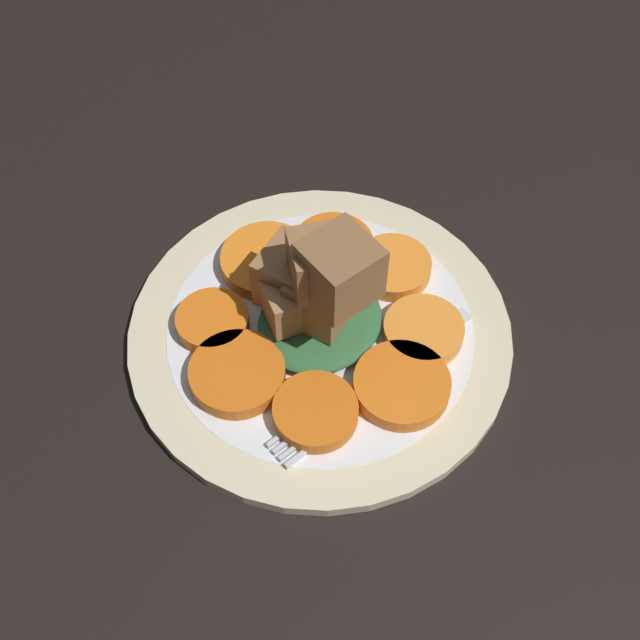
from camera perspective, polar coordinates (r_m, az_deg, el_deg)
table_slab at (r=63.28cm, az=-0.00°, el=-1.63°), size 120.00×120.00×2.00cm
plate at (r=62.02cm, az=-0.00°, el=-0.85°), size 29.51×29.51×1.05cm
carrot_slice_0 at (r=56.93cm, az=-0.33°, el=-6.53°), size 6.11×6.11×1.28cm
carrot_slice_1 at (r=58.10cm, az=5.52°, el=-4.93°), size 7.07×7.07×1.28cm
carrot_slice_2 at (r=61.10cm, az=7.36°, el=-0.75°), size 6.12×6.12×1.28cm
carrot_slice_3 at (r=64.60cm, az=5.21°, el=3.78°), size 6.12×6.12×1.28cm
carrot_slice_4 at (r=65.69cm, az=0.93°, el=5.21°), size 6.62×6.62×1.28cm
carrot_slice_5 at (r=64.89cm, az=-3.79°, el=4.23°), size 7.47×7.47×1.28cm
carrot_slice_6 at (r=61.65cm, az=-7.65°, el=-0.09°), size 5.59×5.59×1.28cm
carrot_slice_7 at (r=58.82cm, az=-5.91°, el=-3.81°), size 7.06×7.06×1.28cm
center_pile at (r=58.12cm, az=-0.34°, el=1.96°), size 10.00×9.94×10.81cm
fork at (r=58.69cm, az=3.72°, el=-4.57°), size 18.89×3.87×0.40cm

